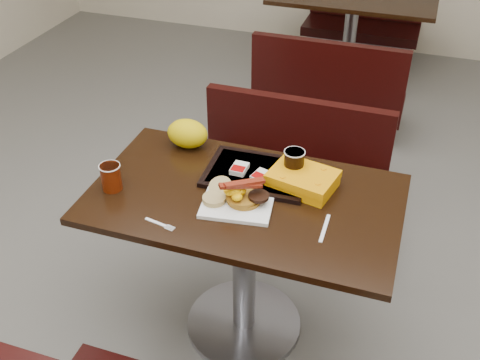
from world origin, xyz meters
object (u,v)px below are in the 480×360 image
(bench_near_n, at_px, (286,179))
(pancake_stack, at_px, (244,198))
(hashbrown_sleeve_left, at_px, (239,169))
(coffee_cup_far, at_px, (294,163))
(clamshell, at_px, (303,180))
(table_far, at_px, (349,43))
(table_near, at_px, (244,266))
(hashbrown_sleeve_right, at_px, (261,176))
(bench_far_s, at_px, (331,82))
(knife, at_px, (325,228))
(bench_far_n, at_px, (362,15))
(tray, at_px, (257,173))
(coffee_cup_near, at_px, (111,177))
(platter, at_px, (237,204))
(fork, at_px, (156,222))
(paper_bag, at_px, (188,134))

(bench_near_n, distance_m, pancake_stack, 0.86)
(hashbrown_sleeve_left, height_order, coffee_cup_far, coffee_cup_far)
(coffee_cup_far, distance_m, clamshell, 0.08)
(table_far, distance_m, hashbrown_sleeve_left, 2.51)
(table_near, height_order, hashbrown_sleeve_right, hashbrown_sleeve_right)
(coffee_cup_far, bearing_deg, pancake_stack, -121.00)
(bench_far_s, height_order, knife, knife)
(bench_near_n, relative_size, bench_far_n, 1.00)
(tray, height_order, hashbrown_sleeve_left, hashbrown_sleeve_left)
(bench_near_n, bearing_deg, coffee_cup_near, -121.74)
(pancake_stack, relative_size, coffee_cup_far, 1.17)
(knife, bearing_deg, platter, -94.81)
(table_near, bearing_deg, platter, -95.30)
(hashbrown_sleeve_left, distance_m, hashbrown_sleeve_right, 0.10)
(bench_far_n, relative_size, tray, 2.41)
(bench_near_n, relative_size, clamshell, 3.99)
(bench_far_s, height_order, coffee_cup_far, coffee_cup_far)
(table_near, bearing_deg, coffee_cup_near, -166.72)
(pancake_stack, distance_m, fork, 0.34)
(bench_near_n, distance_m, paper_bag, 0.72)
(tray, bearing_deg, pancake_stack, -89.65)
(tray, xyz_separation_m, clamshell, (0.19, -0.02, 0.02))
(table_far, height_order, hashbrown_sleeve_right, hashbrown_sleeve_right)
(table_far, height_order, clamshell, clamshell)
(hashbrown_sleeve_left, relative_size, hashbrown_sleeve_right, 1.06)
(bench_near_n, relative_size, paper_bag, 5.56)
(platter, distance_m, clamshell, 0.28)
(bench_near_n, height_order, pancake_stack, pancake_stack)
(pancake_stack, bearing_deg, table_far, 90.31)
(knife, height_order, tray, tray)
(knife, height_order, clamshell, clamshell)
(bench_near_n, distance_m, hashbrown_sleeve_right, 0.73)
(table_far, relative_size, pancake_stack, 9.44)
(bench_far_n, relative_size, platter, 3.79)
(bench_far_s, height_order, paper_bag, paper_bag)
(platter, xyz_separation_m, clamshell, (0.20, 0.20, 0.03))
(tray, distance_m, hashbrown_sleeve_right, 0.05)
(hashbrown_sleeve_right, height_order, clamshell, clamshell)
(bench_far_n, height_order, hashbrown_sleeve_right, hashbrown_sleeve_right)
(table_far, relative_size, hashbrown_sleeve_left, 14.80)
(table_far, xyz_separation_m, paper_bag, (-0.35, -2.33, 0.44))
(table_far, height_order, coffee_cup_far, coffee_cup_far)
(bench_far_s, xyz_separation_m, hashbrown_sleeve_left, (-0.06, -1.77, 0.42))
(table_near, relative_size, hashbrown_sleeve_right, 15.64)
(knife, relative_size, hashbrown_sleeve_right, 2.06)
(table_near, relative_size, paper_bag, 6.68)
(tray, distance_m, hashbrown_sleeve_left, 0.08)
(platter, bearing_deg, table_near, 76.79)
(bench_near_n, height_order, tray, tray)
(bench_far_s, bearing_deg, platter, -90.19)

